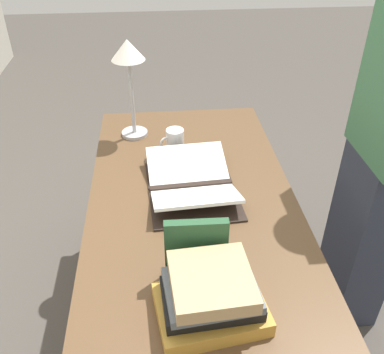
{
  "coord_description": "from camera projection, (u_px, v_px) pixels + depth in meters",
  "views": [
    {
      "loc": [
        -1.24,
        0.12,
        1.76
      ],
      "look_at": [
        0.06,
        -0.0,
        0.85
      ],
      "focal_mm": 40.0,
      "sensor_mm": 36.0,
      "label": 1
    }
  ],
  "objects": [
    {
      "name": "reading_lamp",
      "position": [
        129.0,
        62.0,
        1.81
      ],
      "size": [
        0.14,
        0.14,
        0.45
      ],
      "color": "#ADADB2",
      "rests_on": "reading_desk"
    },
    {
      "name": "open_book",
      "position": [
        191.0,
        183.0,
        1.65
      ],
      "size": [
        0.48,
        0.36,
        0.08
      ],
      "rotation": [
        0.0,
        0.0,
        0.07
      ],
      "color": "black",
      "rests_on": "reading_desk"
    },
    {
      "name": "book_standing_upright",
      "position": [
        196.0,
        250.0,
        1.24
      ],
      "size": [
        0.03,
        0.18,
        0.21
      ],
      "rotation": [
        0.0,
        0.0,
        -0.02
      ],
      "color": "#234C2D",
      "rests_on": "reading_desk"
    },
    {
      "name": "coffee_mug",
      "position": [
        175.0,
        140.0,
        1.87
      ],
      "size": [
        0.08,
        0.11,
        0.1
      ],
      "rotation": [
        0.0,
        0.0,
        1.93
      ],
      "color": "white",
      "rests_on": "reading_desk"
    },
    {
      "name": "ground_plane",
      "position": [
        193.0,
        330.0,
        2.02
      ],
      "size": [
        12.0,
        12.0,
        0.0
      ],
      "primitive_type": "plane",
      "color": "#47423D"
    },
    {
      "name": "book_stack_tall",
      "position": [
        210.0,
        297.0,
        1.14
      ],
      "size": [
        0.26,
        0.32,
        0.16
      ],
      "color": "#BC8933",
      "rests_on": "reading_desk"
    },
    {
      "name": "reading_desk",
      "position": [
        193.0,
        223.0,
        1.64
      ],
      "size": [
        1.56,
        0.78,
        0.77
      ],
      "color": "brown",
      "rests_on": "ground_plane"
    }
  ]
}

